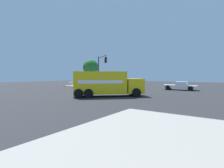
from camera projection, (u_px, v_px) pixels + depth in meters
name	position (u px, v px, depth m)	size (l,w,h in m)	color
ground_plane	(108.00, 95.00, 21.87)	(100.00, 100.00, 0.00)	#2B2B2D
sidewalk_corner_near	(96.00, 86.00, 38.90)	(10.29, 10.29, 0.14)	#9E998E
sidewalk_corner_far	(202.00, 160.00, 4.85)	(10.29, 10.29, 0.14)	#9E998E
delivery_truck	(106.00, 83.00, 19.94)	(7.27, 7.49, 2.87)	yellow
traffic_light_primary	(101.00, 67.00, 31.05)	(3.01, 4.11, 5.80)	#38383D
pickup_white	(180.00, 86.00, 28.47)	(2.56, 5.33, 1.38)	white
pedestrian_near_corner	(99.00, 82.00, 37.67)	(0.37, 0.46, 1.62)	gray
picket_fence_run	(80.00, 83.00, 41.65)	(6.94, 0.05, 0.95)	silver
shade_tree_near	(91.00, 67.00, 39.89)	(3.59, 3.59, 5.96)	brown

